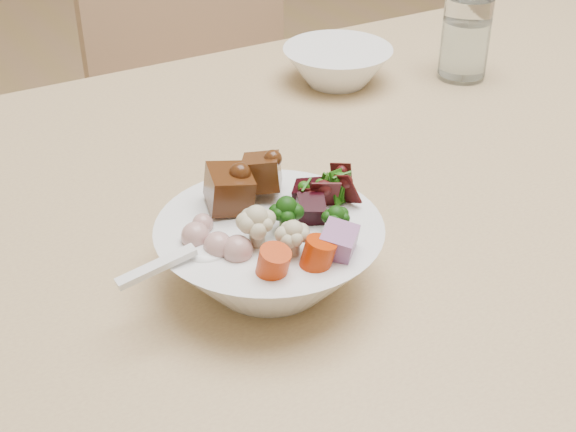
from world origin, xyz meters
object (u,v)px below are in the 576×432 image
(dining_table, at_px, (522,174))
(food_bowl, at_px, (270,248))
(water_glass, at_px, (465,41))
(side_bowl, at_px, (337,66))
(chair_far, at_px, (217,104))

(dining_table, xyz_separation_m, food_bowl, (-0.42, -0.09, 0.10))
(water_glass, height_order, side_bowl, water_glass)
(chair_far, height_order, food_bowl, chair_far)
(dining_table, relative_size, food_bowl, 7.51)
(food_bowl, bearing_deg, dining_table, 12.63)
(food_bowl, relative_size, side_bowl, 1.35)
(dining_table, bearing_deg, chair_far, 103.64)
(side_bowl, bearing_deg, food_bowl, -132.69)
(food_bowl, height_order, water_glass, water_glass)
(chair_far, distance_m, side_bowl, 0.44)
(chair_far, bearing_deg, food_bowl, -112.31)
(food_bowl, xyz_separation_m, water_glass, (0.45, 0.25, 0.02))
(side_bowl, bearing_deg, chair_far, 88.32)
(dining_table, distance_m, side_bowl, 0.28)
(chair_far, height_order, side_bowl, chair_far)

